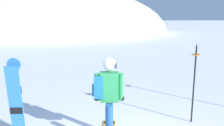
{
  "coord_description": "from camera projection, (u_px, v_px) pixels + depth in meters",
  "views": [
    {
      "loc": [
        -0.49,
        -3.49,
        2.48
      ],
      "look_at": [
        -0.14,
        3.79,
        1.0
      ],
      "focal_mm": 36.73,
      "sensor_mm": 36.0,
      "label": 1
    }
  ],
  "objects": [
    {
      "name": "piste_marker_near",
      "position": [
        194.0,
        78.0,
        5.28
      ],
      "size": [
        0.2,
        0.2,
        1.9
      ],
      "color": "black",
      "rests_on": "ground"
    },
    {
      "name": "snowboarder_main",
      "position": [
        108.0,
        97.0,
        4.51
      ],
      "size": [
        0.64,
        1.84,
        1.71
      ],
      "color": "orange",
      "rests_on": "ground"
    },
    {
      "name": "spare_snowboard",
      "position": [
        15.0,
        97.0,
        4.77
      ],
      "size": [
        0.28,
        0.2,
        1.65
      ],
      "color": "blue",
      "rests_on": "ground"
    },
    {
      "name": "ridge_peak_main",
      "position": [
        39.0,
        32.0,
        38.5
      ],
      "size": [
        42.12,
        37.91,
        15.3
      ],
      "color": "white",
      "rests_on": "ground"
    }
  ]
}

